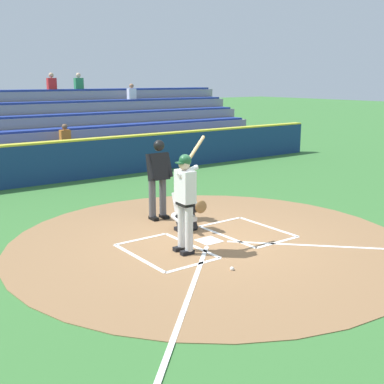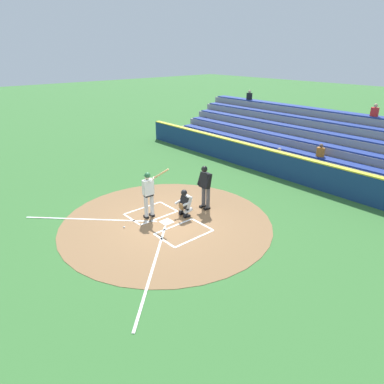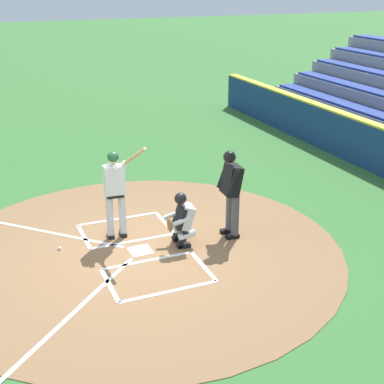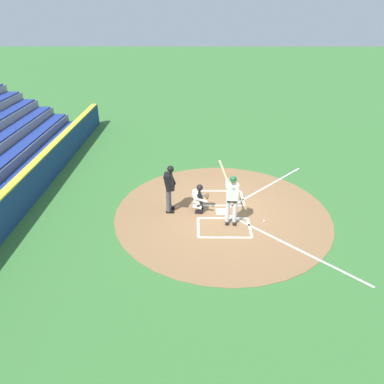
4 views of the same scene
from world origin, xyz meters
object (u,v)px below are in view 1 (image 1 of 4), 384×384
Objects in this scene: batter at (185,196)px; plate_umpire at (158,174)px; catcher at (186,204)px; baseball at (232,269)px.

plate_umpire is at bearing -110.40° from batter.
baseball is (0.72, 2.33, -0.55)m from catcher.
catcher is 0.61× the size of plate_umpire.
batter reaches higher than plate_umpire.
batter reaches higher than baseball.
catcher reaches higher than baseball.
batter reaches higher than catcher.
batter is 2.34m from plate_umpire.
catcher is at bearing -107.12° from baseball.
plate_umpire is at bearing -101.85° from baseball.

